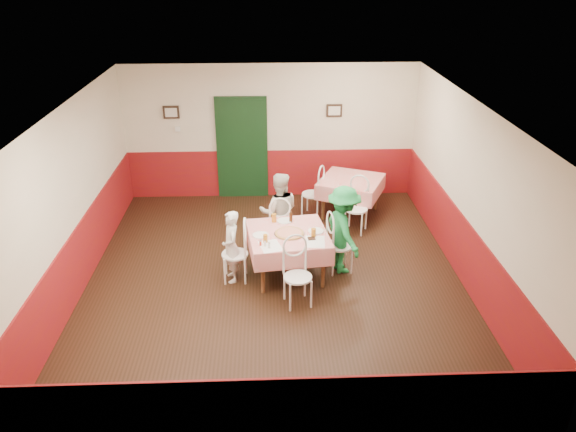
{
  "coord_description": "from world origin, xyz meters",
  "views": [
    {
      "loc": [
        -0.11,
        -7.75,
        4.74
      ],
      "look_at": [
        0.22,
        0.13,
        1.05
      ],
      "focal_mm": 35.0,
      "sensor_mm": 36.0,
      "label": 1
    }
  ],
  "objects_px": {
    "diner_far": "(279,212)",
    "diner_left": "(231,247)",
    "chair_near": "(298,277)",
    "wallet": "(312,238)",
    "diner_right": "(343,230)",
    "chair_left": "(235,254)",
    "glass_c": "(274,218)",
    "second_table": "(350,197)",
    "chair_right": "(340,246)",
    "main_table": "(288,254)",
    "chair_far": "(280,227)",
    "glass_b": "(313,233)",
    "pizza": "(289,233)",
    "chair_second_a": "(313,194)",
    "beer_bottle": "(291,217)",
    "chair_second_b": "(356,209)",
    "glass_a": "(265,238)"
  },
  "relations": [
    {
      "from": "pizza",
      "to": "diner_far",
      "type": "relative_size",
      "value": 0.32
    },
    {
      "from": "chair_near",
      "to": "diner_far",
      "type": "bearing_deg",
      "value": 84.31
    },
    {
      "from": "chair_second_a",
      "to": "chair_second_b",
      "type": "bearing_deg",
      "value": 68.96
    },
    {
      "from": "pizza",
      "to": "diner_left",
      "type": "xyz_separation_m",
      "value": [
        -0.91,
        -0.07,
        -0.18
      ]
    },
    {
      "from": "wallet",
      "to": "diner_far",
      "type": "bearing_deg",
      "value": 105.16
    },
    {
      "from": "chair_right",
      "to": "wallet",
      "type": "distance_m",
      "value": 0.68
    },
    {
      "from": "chair_near",
      "to": "wallet",
      "type": "xyz_separation_m",
      "value": [
        0.24,
        0.61,
        0.32
      ]
    },
    {
      "from": "chair_right",
      "to": "chair_near",
      "type": "relative_size",
      "value": 1.0
    },
    {
      "from": "chair_far",
      "to": "wallet",
      "type": "distance_m",
      "value": 1.22
    },
    {
      "from": "second_table",
      "to": "wallet",
      "type": "relative_size",
      "value": 10.18
    },
    {
      "from": "wallet",
      "to": "pizza",
      "type": "bearing_deg",
      "value": 142.92
    },
    {
      "from": "chair_near",
      "to": "diner_right",
      "type": "distance_m",
      "value": 1.27
    },
    {
      "from": "chair_left",
      "to": "pizza",
      "type": "bearing_deg",
      "value": 94.68
    },
    {
      "from": "chair_far",
      "to": "beer_bottle",
      "type": "xyz_separation_m",
      "value": [
        0.17,
        -0.46,
        0.41
      ]
    },
    {
      "from": "chair_far",
      "to": "second_table",
      "type": "bearing_deg",
      "value": -135.84
    },
    {
      "from": "wallet",
      "to": "chair_left",
      "type": "bearing_deg",
      "value": 166.59
    },
    {
      "from": "wallet",
      "to": "diner_far",
      "type": "xyz_separation_m",
      "value": [
        -0.47,
        1.13,
        -0.06
      ]
    },
    {
      "from": "second_table",
      "to": "chair_right",
      "type": "distance_m",
      "value": 2.22
    },
    {
      "from": "chair_left",
      "to": "glass_c",
      "type": "height_order",
      "value": "glass_c"
    },
    {
      "from": "diner_far",
      "to": "chair_right",
      "type": "bearing_deg",
      "value": 138.76
    },
    {
      "from": "diner_far",
      "to": "diner_left",
      "type": "bearing_deg",
      "value": 50.4
    },
    {
      "from": "chair_right",
      "to": "chair_near",
      "type": "distance_m",
      "value": 1.2
    },
    {
      "from": "chair_right",
      "to": "glass_b",
      "type": "distance_m",
      "value": 0.65
    },
    {
      "from": "glass_c",
      "to": "diner_left",
      "type": "distance_m",
      "value": 0.89
    },
    {
      "from": "chair_near",
      "to": "diner_far",
      "type": "height_order",
      "value": "diner_far"
    },
    {
      "from": "glass_b",
      "to": "chair_near",
      "type": "bearing_deg",
      "value": -112.03
    },
    {
      "from": "chair_left",
      "to": "glass_b",
      "type": "bearing_deg",
      "value": 88.49
    },
    {
      "from": "chair_second_b",
      "to": "beer_bottle",
      "type": "bearing_deg",
      "value": -114.15
    },
    {
      "from": "chair_second_b",
      "to": "chair_left",
      "type": "bearing_deg",
      "value": -119.1
    },
    {
      "from": "chair_second_a",
      "to": "second_table",
      "type": "bearing_deg",
      "value": 113.96
    },
    {
      "from": "chair_near",
      "to": "chair_far",
      "type": "bearing_deg",
      "value": 84.31
    },
    {
      "from": "diner_far",
      "to": "main_table",
      "type": "bearing_deg",
      "value": 95.4
    },
    {
      "from": "wallet",
      "to": "diner_left",
      "type": "height_order",
      "value": "diner_left"
    },
    {
      "from": "glass_b",
      "to": "main_table",
      "type": "bearing_deg",
      "value": 158.59
    },
    {
      "from": "chair_second_b",
      "to": "beer_bottle",
      "type": "xyz_separation_m",
      "value": [
        -1.27,
        -1.14,
        0.41
      ]
    },
    {
      "from": "chair_left",
      "to": "wallet",
      "type": "relative_size",
      "value": 8.18
    },
    {
      "from": "chair_second_a",
      "to": "beer_bottle",
      "type": "relative_size",
      "value": 4.56
    },
    {
      "from": "chair_far",
      "to": "glass_c",
      "type": "bearing_deg",
      "value": 75.94
    },
    {
      "from": "second_table",
      "to": "chair_far",
      "type": "height_order",
      "value": "chair_far"
    },
    {
      "from": "chair_far",
      "to": "pizza",
      "type": "bearing_deg",
      "value": 97.54
    },
    {
      "from": "chair_near",
      "to": "diner_left",
      "type": "height_order",
      "value": "diner_left"
    },
    {
      "from": "chair_far",
      "to": "diner_far",
      "type": "bearing_deg",
      "value": -83.36
    },
    {
      "from": "glass_a",
      "to": "diner_right",
      "type": "bearing_deg",
      "value": 18.68
    },
    {
      "from": "chair_second_a",
      "to": "wallet",
      "type": "height_order",
      "value": "chair_second_a"
    },
    {
      "from": "diner_right",
      "to": "chair_left",
      "type": "bearing_deg",
      "value": 80.47
    },
    {
      "from": "second_table",
      "to": "main_table",
      "type": "bearing_deg",
      "value": -120.29
    },
    {
      "from": "second_table",
      "to": "chair_far",
      "type": "xyz_separation_m",
      "value": [
        -1.44,
        -1.43,
        0.08
      ]
    },
    {
      "from": "main_table",
      "to": "diner_far",
      "type": "xyz_separation_m",
      "value": [
        -0.12,
        0.89,
        0.34
      ]
    },
    {
      "from": "chair_second_a",
      "to": "beer_bottle",
      "type": "distance_m",
      "value": 2.0
    },
    {
      "from": "chair_second_a",
      "to": "glass_b",
      "type": "distance_m",
      "value": 2.46
    }
  ]
}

